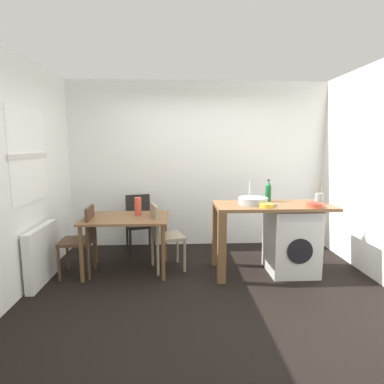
# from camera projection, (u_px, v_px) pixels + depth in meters

# --- Properties ---
(ground_plane) EXTENTS (5.46, 5.46, 0.00)m
(ground_plane) POSITION_uv_depth(u_px,v_px,m) (208.00, 289.00, 3.69)
(ground_plane) COLOR black
(wall_back) EXTENTS (4.60, 0.10, 2.70)m
(wall_back) POSITION_uv_depth(u_px,v_px,m) (199.00, 165.00, 5.22)
(wall_back) COLOR white
(wall_back) RESTS_ON ground_plane
(wall_window_side) EXTENTS (0.12, 3.80, 2.70)m
(wall_window_side) POSITION_uv_depth(u_px,v_px,m) (12.00, 175.00, 3.39)
(wall_window_side) COLOR white
(wall_window_side) RESTS_ON ground_plane
(radiator) EXTENTS (0.10, 0.80, 0.70)m
(radiator) POSITION_uv_depth(u_px,v_px,m) (42.00, 254.00, 3.84)
(radiator) COLOR white
(radiator) RESTS_ON ground_plane
(dining_table) EXTENTS (1.10, 0.76, 0.74)m
(dining_table) POSITION_uv_depth(u_px,v_px,m) (126.00, 224.00, 4.13)
(dining_table) COLOR brown
(dining_table) RESTS_ON ground_plane
(chair_person_seat) EXTENTS (0.42, 0.42, 0.90)m
(chair_person_seat) POSITION_uv_depth(u_px,v_px,m) (82.00, 237.00, 4.02)
(chair_person_seat) COLOR #4C3323
(chair_person_seat) RESTS_ON ground_plane
(chair_opposite) EXTENTS (0.49, 0.49, 0.90)m
(chair_opposite) POSITION_uv_depth(u_px,v_px,m) (163.00, 233.00, 4.20)
(chair_opposite) COLOR gray
(chair_opposite) RESTS_ON ground_plane
(chair_spare_by_wall) EXTENTS (0.49, 0.49, 0.90)m
(chair_spare_by_wall) POSITION_uv_depth(u_px,v_px,m) (139.00, 220.00, 4.91)
(chair_spare_by_wall) COLOR black
(chair_spare_by_wall) RESTS_ON ground_plane
(kitchen_counter) EXTENTS (1.50, 0.68, 0.92)m
(kitchen_counter) POSITION_uv_depth(u_px,v_px,m) (256.00, 216.00, 4.05)
(kitchen_counter) COLOR brown
(kitchen_counter) RESTS_ON ground_plane
(washing_machine) EXTENTS (0.60, 0.61, 0.86)m
(washing_machine) POSITION_uv_depth(u_px,v_px,m) (291.00, 241.00, 4.12)
(washing_machine) COLOR silver
(washing_machine) RESTS_ON ground_plane
(sink_basin) EXTENTS (0.38, 0.38, 0.09)m
(sink_basin) POSITION_uv_depth(u_px,v_px,m) (253.00, 201.00, 4.02)
(sink_basin) COLOR #9EA0A5
(sink_basin) RESTS_ON kitchen_counter
(tap) EXTENTS (0.02, 0.02, 0.28)m
(tap) POSITION_uv_depth(u_px,v_px,m) (250.00, 192.00, 4.19)
(tap) COLOR #B2B2B7
(tap) RESTS_ON kitchen_counter
(bottle_tall_green) EXTENTS (0.08, 0.08, 0.30)m
(bottle_tall_green) POSITION_uv_depth(u_px,v_px,m) (268.00, 191.00, 4.23)
(bottle_tall_green) COLOR #19592D
(bottle_tall_green) RESTS_ON kitchen_counter
(mixing_bowl) EXTENTS (0.17, 0.17, 0.05)m
(mixing_bowl) POSITION_uv_depth(u_px,v_px,m) (266.00, 205.00, 3.83)
(mixing_bowl) COLOR gold
(mixing_bowl) RESTS_ON kitchen_counter
(utensil_crock) EXTENTS (0.11, 0.11, 0.30)m
(utensil_crock) POSITION_uv_depth(u_px,v_px,m) (319.00, 198.00, 4.11)
(utensil_crock) COLOR gray
(utensil_crock) RESTS_ON kitchen_counter
(colander) EXTENTS (0.20, 0.20, 0.06)m
(colander) POSITION_uv_depth(u_px,v_px,m) (315.00, 205.00, 3.84)
(colander) COLOR #D84C38
(colander) RESTS_ON kitchen_counter
(vase) EXTENTS (0.09, 0.09, 0.24)m
(vase) POSITION_uv_depth(u_px,v_px,m) (138.00, 206.00, 4.20)
(vase) COLOR #D84C38
(vase) RESTS_ON dining_table
(scissors) EXTENTS (0.15, 0.06, 0.01)m
(scissors) POSITION_uv_depth(u_px,v_px,m) (271.00, 205.00, 3.94)
(scissors) COLOR #B2B2B7
(scissors) RESTS_ON kitchen_counter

